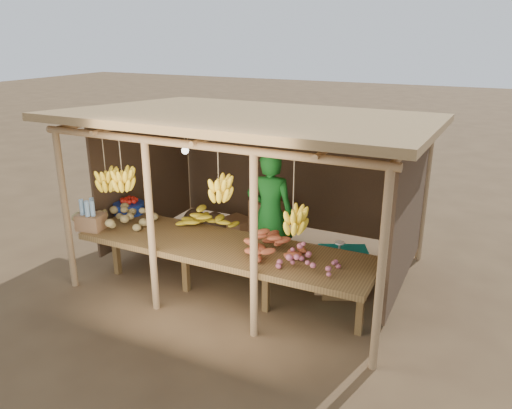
% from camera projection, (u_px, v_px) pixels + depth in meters
% --- Properties ---
extents(ground, '(60.00, 60.00, 0.00)m').
position_uv_depth(ground, '(256.00, 271.00, 7.42)').
color(ground, brown).
rests_on(ground, ground).
extents(stall_structure, '(4.70, 3.50, 2.43)m').
position_uv_depth(stall_structure, '(249.00, 148.00, 6.68)').
color(stall_structure, '#A88256').
rests_on(stall_structure, ground).
extents(counter, '(3.90, 1.05, 0.80)m').
position_uv_depth(counter, '(224.00, 249.00, 6.37)').
color(counter, brown).
rests_on(counter, ground).
extents(potato_heap, '(1.28, 1.00, 0.37)m').
position_uv_depth(potato_heap, '(111.00, 210.00, 7.06)').
color(potato_heap, '#A28D53').
rests_on(potato_heap, counter).
extents(sweet_potato_heap, '(0.98, 0.67, 0.36)m').
position_uv_depth(sweet_potato_heap, '(261.00, 241.00, 6.03)').
color(sweet_potato_heap, '#AB4E2B').
rests_on(sweet_potato_heap, counter).
extents(onion_heap, '(0.73, 0.47, 0.35)m').
position_uv_depth(onion_heap, '(308.00, 254.00, 5.68)').
color(onion_heap, '#B15668').
rests_on(onion_heap, counter).
extents(banana_pile, '(0.74, 0.53, 0.35)m').
position_uv_depth(banana_pile, '(207.00, 215.00, 6.87)').
color(banana_pile, gold).
rests_on(banana_pile, counter).
extents(tomato_basin, '(0.46, 0.46, 0.24)m').
position_uv_depth(tomato_basin, '(129.00, 207.00, 7.45)').
color(tomato_basin, navy).
rests_on(tomato_basin, counter).
extents(bottle_box, '(0.39, 0.33, 0.43)m').
position_uv_depth(bottle_box, '(91.00, 218.00, 6.81)').
color(bottle_box, '#916541').
rests_on(bottle_box, counter).
extents(vendor, '(0.75, 0.57, 1.84)m').
position_uv_depth(vendor, '(270.00, 214.00, 7.08)').
color(vendor, '#186F21').
rests_on(vendor, ground).
extents(tarp_crate, '(0.82, 0.77, 0.77)m').
position_uv_depth(tarp_crate, '(343.00, 271.00, 6.73)').
color(tarp_crate, brown).
rests_on(tarp_crate, ground).
extents(carton_stack, '(1.10, 0.52, 0.76)m').
position_uv_depth(carton_stack, '(257.00, 225.00, 8.27)').
color(carton_stack, '#916541').
rests_on(carton_stack, ground).
extents(burlap_sacks, '(0.84, 0.44, 0.60)m').
position_uv_depth(burlap_sacks, '(205.00, 224.00, 8.53)').
color(burlap_sacks, '#4C3723').
rests_on(burlap_sacks, ground).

